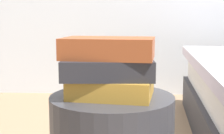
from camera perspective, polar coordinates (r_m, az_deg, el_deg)
book_ochre at (r=0.93m, az=0.22°, el=-3.48°), size 0.25×0.22×0.05m
book_charcoal at (r=0.92m, az=-0.76°, el=-0.21°), size 0.26×0.18×0.05m
book_rust at (r=0.91m, az=-0.63°, el=3.28°), size 0.27×0.18×0.06m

